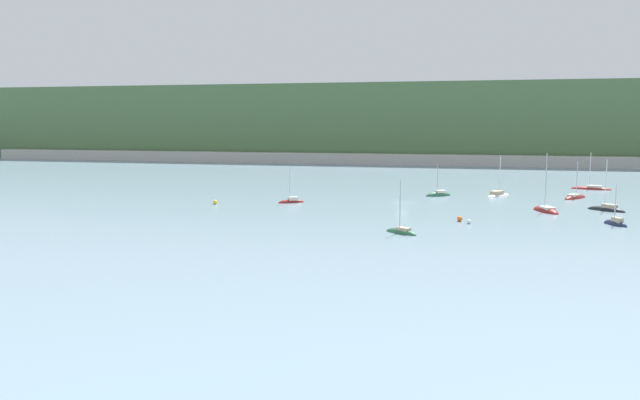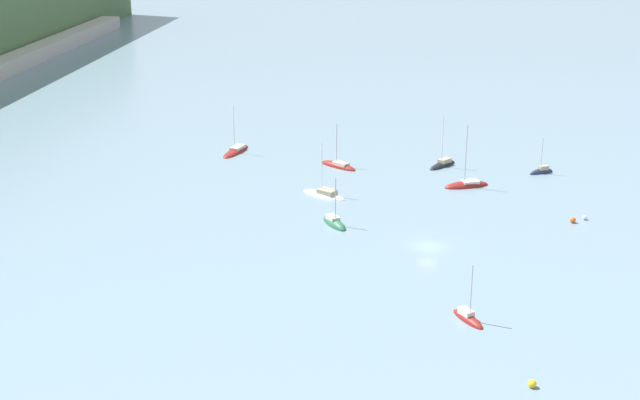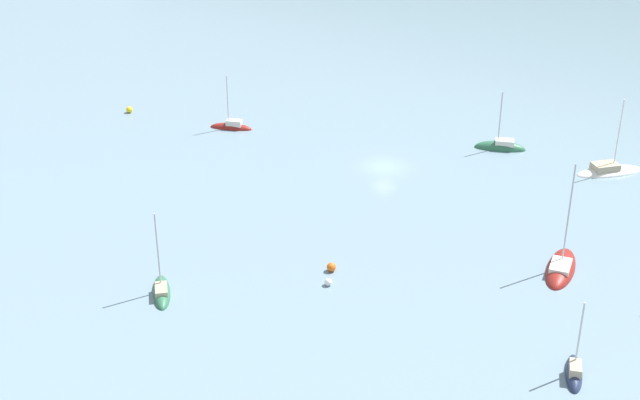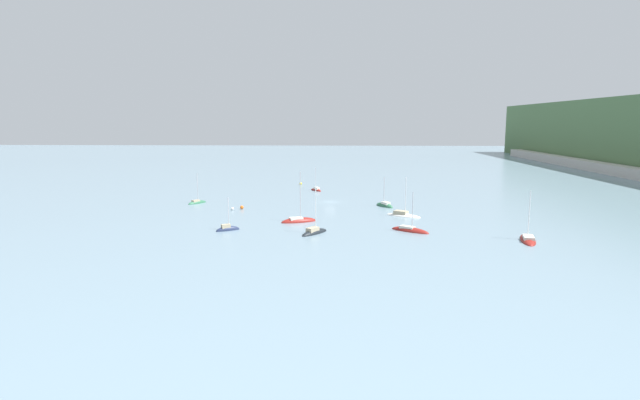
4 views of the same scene
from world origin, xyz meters
The scene contains 10 objects.
ground_plane centered at (0.00, 0.00, 0.00)m, with size 600.00×600.00×0.00m, color slate.
sailboat_1 centered at (3.45, -32.61, 0.10)m, with size 5.23×4.27×8.11m.
sailboat_3 centered at (33.87, -18.15, 0.12)m, with size 3.41×4.49×6.93m.
sailboat_4 centered at (18.28, 15.94, 0.13)m, with size 6.15×7.91×8.90m.
sailboat_6 centered at (25.34, -5.73, 0.07)m, with size 5.03×7.70×10.94m.
sailboat_7 centered at (-20.59, -4.48, 0.13)m, with size 5.12×4.04×7.34m.
sailboat_8 centered at (6.22, 13.09, 0.09)m, with size 5.85×4.73×7.83m.
mooring_buoy_0 centered at (-33.84, -10.05, 0.40)m, with size 0.80×0.80×0.80m.
mooring_buoy_1 centered at (12.54, -21.87, 0.33)m, with size 0.65×0.65×0.65m.
mooring_buoy_2 centered at (11.11, -20.01, 0.41)m, with size 0.82×0.82×0.82m.
Camera 3 is at (57.30, -68.44, 40.52)m, focal length 50.00 mm.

